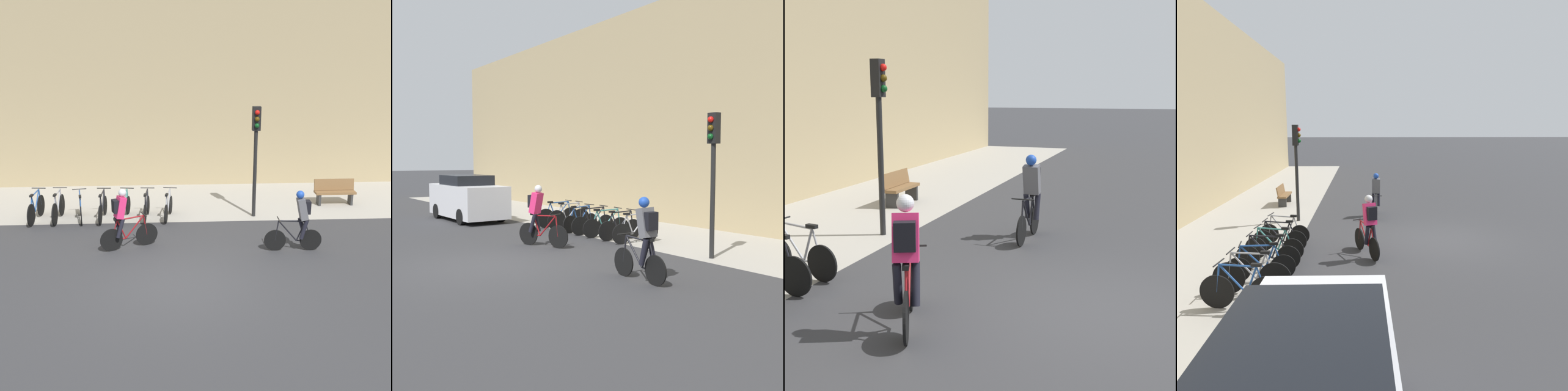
{
  "view_description": "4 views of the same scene",
  "coord_description": "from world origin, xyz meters",
  "views": [
    {
      "loc": [
        -0.33,
        -12.1,
        5.88
      ],
      "look_at": [
        0.54,
        3.41,
        1.22
      ],
      "focal_mm": 50.0,
      "sensor_mm": 36.0,
      "label": 1
    },
    {
      "loc": [
        10.61,
        -4.74,
        2.5
      ],
      "look_at": [
        -0.39,
        3.25,
        1.49
      ],
      "focal_mm": 45.0,
      "sensor_mm": 36.0,
      "label": 2
    },
    {
      "loc": [
        -7.38,
        -0.65,
        2.98
      ],
      "look_at": [
        0.98,
        2.23,
        1.31
      ],
      "focal_mm": 50.0,
      "sensor_mm": 36.0,
      "label": 3
    },
    {
      "loc": [
        -11.76,
        2.51,
        3.67
      ],
      "look_at": [
        -0.54,
        2.2,
        1.56
      ],
      "focal_mm": 35.0,
      "sensor_mm": 36.0,
      "label": 4
    }
  ],
  "objects": [
    {
      "name": "cyclist_grey",
      "position": [
        3.36,
        1.95,
        0.95
      ],
      "size": [
        1.62,
        0.46,
        1.75
      ],
      "color": "black",
      "rests_on": "ground"
    },
    {
      "name": "parked_bike_6",
      "position": [
        -0.27,
        4.92,
        0.38
      ],
      "size": [
        0.46,
        1.58,
        0.94
      ],
      "color": "black",
      "rests_on": "ground"
    },
    {
      "name": "parked_bike_5",
      "position": [
        -0.98,
        4.92,
        0.38
      ],
      "size": [
        0.46,
        1.59,
        0.94
      ],
      "color": "black",
      "rests_on": "ground"
    },
    {
      "name": "parked_bike_1",
      "position": [
        -3.84,
        4.92,
        0.42
      ],
      "size": [
        0.46,
        1.73,
        0.99
      ],
      "color": "black",
      "rests_on": "ground"
    },
    {
      "name": "parked_car",
      "position": [
        -8.55,
        3.06,
        0.9
      ],
      "size": [
        4.3,
        1.84,
        1.85
      ],
      "color": "silver",
      "rests_on": "ground"
    },
    {
      "name": "building_facade",
      "position": [
        0.0,
        9.3,
        4.34
      ],
      "size": [
        44.0,
        0.6,
        8.69
      ],
      "primitive_type": "cube",
      "color": "tan",
      "rests_on": "ground"
    },
    {
      "name": "traffic_light_pole",
      "position": [
        2.57,
        4.96,
        2.53
      ],
      "size": [
        0.26,
        0.3,
        3.65
      ],
      "color": "black",
      "rests_on": "ground"
    },
    {
      "name": "cyclist_pink",
      "position": [
        -1.55,
        2.32,
        0.95
      ],
      "size": [
        1.58,
        0.74,
        1.77
      ],
      "color": "black",
      "rests_on": "ground"
    },
    {
      "name": "parked_bike_2",
      "position": [
        -3.13,
        4.92,
        0.38
      ],
      "size": [
        0.46,
        1.62,
        0.94
      ],
      "color": "black",
      "rests_on": "ground"
    },
    {
      "name": "parked_bike_0",
      "position": [
        -4.56,
        4.92,
        0.41
      ],
      "size": [
        0.46,
        1.73,
        0.99
      ],
      "color": "black",
      "rests_on": "ground"
    },
    {
      "name": "parked_bike_4",
      "position": [
        -1.7,
        4.92,
        0.38
      ],
      "size": [
        0.46,
        1.65,
        0.94
      ],
      "color": "black",
      "rests_on": "ground"
    },
    {
      "name": "parked_bike_3",
      "position": [
        -2.41,
        4.92,
        0.39
      ],
      "size": [
        0.46,
        1.67,
        0.95
      ],
      "color": "black",
      "rests_on": "ground"
    },
    {
      "name": "kerb_strip",
      "position": [
        0.0,
        6.75,
        0.0
      ],
      "size": [
        44.0,
        4.5,
        0.01
      ],
      "primitive_type": "cube",
      "color": "#A39E93",
      "rests_on": "ground"
    },
    {
      "name": "ground",
      "position": [
        0.0,
        0.0,
        0.0
      ],
      "size": [
        200.0,
        200.0,
        0.0
      ],
      "primitive_type": "plane",
      "color": "#333335"
    }
  ]
}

